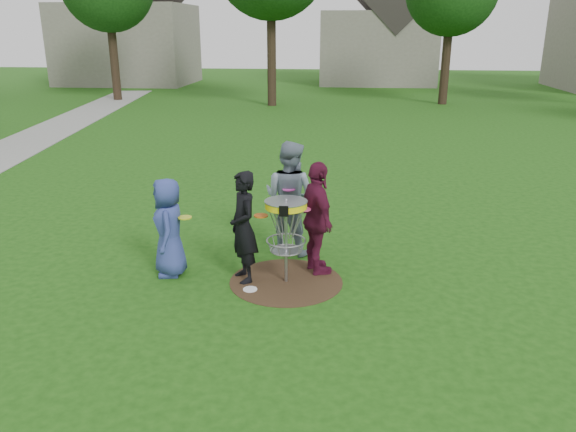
# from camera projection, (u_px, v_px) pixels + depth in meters

# --- Properties ---
(ground) EXTENTS (100.00, 100.00, 0.00)m
(ground) POSITION_uv_depth(u_px,v_px,m) (286.00, 282.00, 8.92)
(ground) COLOR #19470F
(ground) RESTS_ON ground
(dirt_patch) EXTENTS (1.80, 1.80, 0.01)m
(dirt_patch) POSITION_uv_depth(u_px,v_px,m) (286.00, 281.00, 8.91)
(dirt_patch) COLOR #47331E
(dirt_patch) RESTS_ON ground
(player_blue) EXTENTS (0.69, 0.89, 1.61)m
(player_blue) POSITION_uv_depth(u_px,v_px,m) (169.00, 227.00, 8.95)
(player_blue) COLOR #32418B
(player_blue) RESTS_ON ground
(player_black) EXTENTS (0.69, 0.77, 1.78)m
(player_black) POSITION_uv_depth(u_px,v_px,m) (243.00, 227.00, 8.71)
(player_black) COLOR black
(player_black) RESTS_ON ground
(player_grey) EXTENTS (1.20, 1.09, 2.00)m
(player_grey) POSITION_uv_depth(u_px,v_px,m) (289.00, 197.00, 9.87)
(player_grey) COLOR gray
(player_grey) RESTS_ON ground
(player_maroon) EXTENTS (0.85, 1.18, 1.86)m
(player_maroon) POSITION_uv_depth(u_px,v_px,m) (317.00, 219.00, 8.98)
(player_maroon) COLOR #59142F
(player_maroon) RESTS_ON ground
(disc_on_grass) EXTENTS (0.22, 0.22, 0.02)m
(disc_on_grass) POSITION_uv_depth(u_px,v_px,m) (250.00, 289.00, 8.62)
(disc_on_grass) COLOR white
(disc_on_grass) RESTS_ON ground
(disc_golf_basket) EXTENTS (0.66, 0.67, 1.38)m
(disc_golf_basket) POSITION_uv_depth(u_px,v_px,m) (286.00, 221.00, 8.59)
(disc_golf_basket) COLOR #9EA0A5
(disc_golf_basket) RESTS_ON ground
(held_discs) EXTENTS (2.09, 1.27, 0.26)m
(held_discs) POSITION_uv_depth(u_px,v_px,m) (260.00, 207.00, 8.94)
(held_discs) COLOR #BCCA16
(held_discs) RESTS_ON ground
(house_row) EXTENTS (44.50, 10.65, 11.62)m
(house_row) POSITION_uv_depth(u_px,v_px,m) (406.00, 24.00, 38.35)
(house_row) COLOR gray
(house_row) RESTS_ON ground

